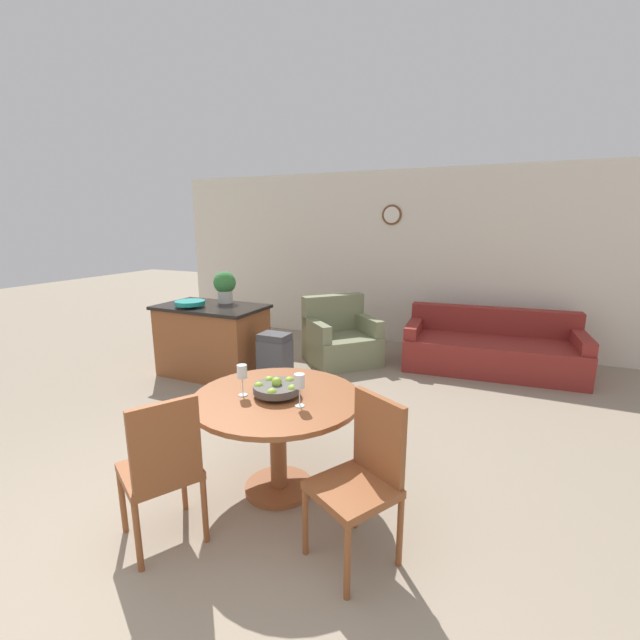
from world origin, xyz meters
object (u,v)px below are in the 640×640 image
trash_bin (275,362)px  couch (491,349)px  kitchen_island (213,340)px  armchair (341,341)px  dining_chair_near_left (162,465)px  wine_glass_right (299,382)px  dining_table (278,418)px  fruit_bowl (277,388)px  wine_glass_left (242,373)px  teal_bowl (190,303)px  dining_chair_near_right (363,472)px  potted_plant (225,285)px

trash_bin → couch: couch is taller
kitchen_island → armchair: bearing=40.9°
couch → dining_chair_near_left: bearing=-115.2°
wine_glass_right → couch: wine_glass_right is taller
dining_table → trash_bin: size_ratio=1.77×
armchair → fruit_bowl: bearing=-124.0°
wine_glass_left → trash_bin: wine_glass_left is taller
wine_glass_right → teal_bowl: bearing=144.4°
wine_glass_left → kitchen_island: (-1.76, 1.88, -0.45)m
dining_chair_near_right → wine_glass_left: (-0.97, 0.25, 0.37)m
wine_glass_right → armchair: (-0.91, 3.00, -0.60)m
potted_plant → dining_table: bearing=-46.3°
kitchen_island → teal_bowl: 0.55m
wine_glass_right → potted_plant: (-2.15, 2.10, 0.23)m
wine_glass_right → couch: 3.77m
kitchen_island → couch: (3.23, 1.70, -0.18)m
trash_bin → dining_chair_near_right: bearing=-48.9°
potted_plant → couch: 3.60m
teal_bowl → trash_bin: teal_bowl is taller
dining_chair_near_left → wine_glass_right: dining_chair_near_left is taller
potted_plant → wine_glass_left: bearing=-51.0°
dining_chair_near_right → wine_glass_left: bearing=15.3°
armchair → couch: bearing=-30.7°
trash_bin → couch: size_ratio=0.30×
couch → wine_glass_left: bearing=-117.0°
potted_plant → couch: bearing=24.9°
potted_plant → teal_bowl: bearing=-120.7°
kitchen_island → dining_chair_near_right: bearing=-37.8°
dining_chair_near_right → teal_bowl: (-2.92, 1.96, 0.41)m
dining_chair_near_left → dining_chair_near_right: same height
wine_glass_left → potted_plant: bearing=129.0°
dining_chair_near_left → dining_chair_near_right: bearing=-39.7°
kitchen_island → couch: bearing=27.7°
dining_chair_near_right → wine_glass_left: size_ratio=4.32×
teal_bowl → dining_chair_near_left: bearing=-52.4°
trash_bin → dining_table: bearing=-59.0°
kitchen_island → potted_plant: size_ratio=3.30×
trash_bin → couch: 2.88m
fruit_bowl → potted_plant: bearing=133.7°
dining_chair_near_left → wine_glass_right: (0.56, 0.67, 0.37)m
couch → trash_bin: bearing=-146.2°
dining_table → couch: 3.71m
wine_glass_left → trash_bin: bearing=114.0°
dining_chair_near_left → armchair: (-0.34, 3.67, -0.23)m
dining_table → trash_bin: bearing=121.0°
kitchen_island → armchair: armchair is taller
dining_chair_near_left → teal_bowl: (-1.82, 2.37, 0.41)m
dining_table → wine_glass_left: bearing=-157.6°
kitchen_island → trash_bin: size_ratio=2.00×
wine_glass_right → kitchen_island: wine_glass_right is taller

